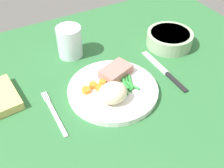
{
  "coord_description": "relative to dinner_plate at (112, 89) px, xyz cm",
  "views": [
    {
      "loc": [
        -22.66,
        -47.21,
        54.02
      ],
      "look_at": [
        3.31,
        0.47,
        4.6
      ],
      "focal_mm": 44.73,
      "sensor_mm": 36.0,
      "label": 1
    }
  ],
  "objects": [
    {
      "name": "dining_table",
      "position": [
        -3.31,
        -0.47,
        -1.8
      ],
      "size": [
        120.0,
        90.0,
        2.0
      ],
      "color": "#2D6B38",
      "rests_on": "ground"
    },
    {
      "name": "dinner_plate",
      "position": [
        0.0,
        0.0,
        0.0
      ],
      "size": [
        24.06,
        24.06,
        1.6
      ],
      "primitive_type": "cylinder",
      "color": "white",
      "rests_on": "dining_table"
    },
    {
      "name": "meat_portion",
      "position": [
        3.25,
        3.79,
        2.03
      ],
      "size": [
        10.07,
        8.05,
        2.46
      ],
      "primitive_type": "cube",
      "rotation": [
        0.0,
        0.0,
        0.33
      ],
      "color": "#B2756B",
      "rests_on": "dinner_plate"
    },
    {
      "name": "mashed_potatoes",
      "position": [
        -2.17,
        -4.33,
        3.24
      ],
      "size": [
        7.48,
        6.4,
        4.89
      ],
      "primitive_type": "ellipsoid",
      "color": "beige",
      "rests_on": "dinner_plate"
    },
    {
      "name": "carrot_slices",
      "position": [
        -4.29,
        1.66,
        1.36
      ],
      "size": [
        7.02,
        3.81,
        1.29
      ],
      "color": "orange",
      "rests_on": "dinner_plate"
    },
    {
      "name": "green_beans",
      "position": [
        4.11,
        -1.22,
        1.18
      ],
      "size": [
        4.9,
        7.32,
        0.86
      ],
      "color": "#2D8C38",
      "rests_on": "dinner_plate"
    },
    {
      "name": "fork",
      "position": [
        -16.49,
        -0.26,
        -0.6
      ],
      "size": [
        1.44,
        16.6,
        0.4
      ],
      "rotation": [
        0.0,
        0.0,
        0.06
      ],
      "color": "silver",
      "rests_on": "dining_table"
    },
    {
      "name": "knife",
      "position": [
        17.3,
        -0.29,
        -0.6
      ],
      "size": [
        1.7,
        20.5,
        0.64
      ],
      "rotation": [
        0.0,
        0.0,
        0.04
      ],
      "color": "black",
      "rests_on": "dining_table"
    },
    {
      "name": "water_glass",
      "position": [
        -2.85,
        20.75,
        3.37
      ],
      "size": [
        7.56,
        7.56,
        9.56
      ],
      "color": "silver",
      "rests_on": "dining_table"
    },
    {
      "name": "salad_bowl",
      "position": [
        26.75,
        10.41,
        1.81
      ],
      "size": [
        14.64,
        14.64,
        4.63
      ],
      "color": "#99B28C",
      "rests_on": "dining_table"
    }
  ]
}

